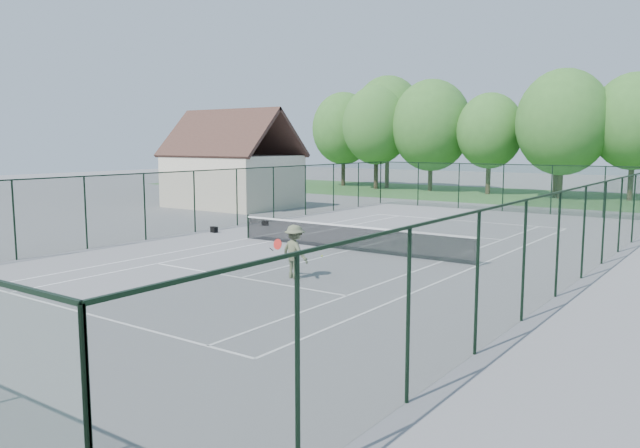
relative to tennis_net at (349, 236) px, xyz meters
The scene contains 10 objects.
ground 0.58m from the tennis_net, ahead, with size 140.00×140.00×0.00m, color gray.
grass_far 30.01m from the tennis_net, 90.00° to the left, with size 80.00×16.00×0.01m, color #3D7435.
court_lines 0.57m from the tennis_net, ahead, with size 11.05×23.85×0.01m.
tennis_net is the anchor object (origin of this frame).
fence_enclosure 0.98m from the tennis_net, ahead, with size 18.05×36.05×3.02m.
utility_building 19.04m from the tennis_net, 147.99° to the left, with size 8.60×6.27×6.63m.
tree_line_far 30.48m from the tennis_net, 90.00° to the left, with size 39.40×6.40×9.70m.
sports_bag_a 8.15m from the tennis_net, behind, with size 0.36×0.22×0.29m, color black.
sports_bag_b 8.71m from the tennis_net, 153.73° to the left, with size 0.33×0.20×0.25m, color black.
tennis_player 5.64m from the tennis_net, 74.89° to the right, with size 1.70×0.87×1.75m.
Camera 1 is at (13.68, -21.02, 4.36)m, focal length 35.00 mm.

